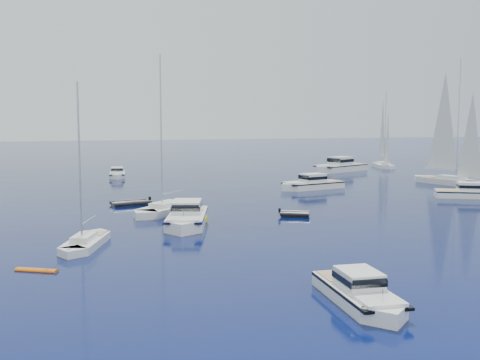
{
  "coord_description": "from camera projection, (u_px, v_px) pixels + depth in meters",
  "views": [
    {
      "loc": [
        -19.73,
        -32.78,
        9.07
      ],
      "look_at": [
        -3.23,
        27.59,
        2.2
      ],
      "focal_mm": 42.69,
      "sensor_mm": 36.0,
      "label": 1
    }
  ],
  "objects": [
    {
      "name": "ground",
      "position": [
        397.0,
        256.0,
        37.6
      ],
      "size": [
        400.0,
        400.0,
        0.0
      ],
      "primitive_type": "plane",
      "color": "#081452",
      "rests_on": "ground"
    },
    {
      "name": "motor_cruiser_near",
      "position": [
        360.0,
        303.0,
        27.96
      ],
      "size": [
        2.75,
        7.98,
        2.07
      ],
      "primitive_type": null,
      "rotation": [
        0.0,
        0.0,
        3.1
      ],
      "color": "silver",
      "rests_on": "ground"
    },
    {
      "name": "motor_cruiser_left",
      "position": [
        187.0,
        225.0,
        48.31
      ],
      "size": [
        5.63,
        10.57,
        2.66
      ],
      "primitive_type": null,
      "rotation": [
        0.0,
        0.0,
        2.88
      ],
      "color": "silver",
      "rests_on": "ground"
    },
    {
      "name": "motor_cruiser_centre",
      "position": [
        311.0,
        189.0,
        72.66
      ],
      "size": [
        10.0,
        5.29,
        2.51
      ],
      "primitive_type": null,
      "rotation": [
        0.0,
        0.0,
        1.83
      ],
      "color": "white",
      "rests_on": "ground"
    },
    {
      "name": "motor_cruiser_far_r",
      "position": [
        471.0,
        198.0,
        64.79
      ],
      "size": [
        8.94,
        6.12,
        2.27
      ],
      "primitive_type": null,
      "rotation": [
        0.0,
        0.0,
        4.26
      ],
      "color": "white",
      "rests_on": "ground"
    },
    {
      "name": "motor_cruiser_distant",
      "position": [
        339.0,
        171.0,
        96.33
      ],
      "size": [
        12.48,
        8.81,
        3.18
      ],
      "primitive_type": null,
      "rotation": [
        0.0,
        0.0,
        2.04
      ],
      "color": "silver",
      "rests_on": "ground"
    },
    {
      "name": "motor_cruiser_horizon",
      "position": [
        117.0,
        177.0,
        86.99
      ],
      "size": [
        2.83,
        7.62,
        1.96
      ],
      "primitive_type": null,
      "rotation": [
        0.0,
        0.0,
        3.07
      ],
      "color": "white",
      "rests_on": "ground"
    },
    {
      "name": "sailboat_fore",
      "position": [
        86.0,
        246.0,
        40.29
      ],
      "size": [
        4.41,
        8.36,
        11.91
      ],
      "primitive_type": null,
      "rotation": [
        0.0,
        0.0,
        2.84
      ],
      "color": "silver",
      "rests_on": "ground"
    },
    {
      "name": "sailboat_mid_l",
      "position": [
        169.0,
        212.0,
        54.74
      ],
      "size": [
        9.13,
        9.59,
        15.45
      ],
      "primitive_type": null,
      "rotation": [
        0.0,
        0.0,
        2.4
      ],
      "color": "silver",
      "rests_on": "ground"
    },
    {
      "name": "sailboat_sails_r",
      "position": [
        448.0,
        184.0,
        77.92
      ],
      "size": [
        6.71,
        12.27,
        17.5
      ],
      "primitive_type": null,
      "rotation": [
        0.0,
        0.0,
        3.46
      ],
      "color": "silver",
      "rests_on": "ground"
    },
    {
      "name": "sailboat_sails_far",
      "position": [
        383.0,
        167.0,
        104.31
      ],
      "size": [
        4.88,
        10.14,
        14.43
      ],
      "primitive_type": null,
      "rotation": [
        0.0,
        0.0,
        2.89
      ],
      "color": "white",
      "rests_on": "ground"
    },
    {
      "name": "tender_yellow",
      "position": [
        192.0,
        219.0,
        50.94
      ],
      "size": [
        2.63,
        4.18,
        0.95
      ],
      "primitive_type": null,
      "rotation": [
        0.0,
        0.0,
        0.13
      ],
      "color": "yellow",
      "rests_on": "ground"
    },
    {
      "name": "tender_grey_near",
      "position": [
        295.0,
        217.0,
        52.47
      ],
      "size": [
        3.23,
        2.64,
        0.95
      ],
      "primitive_type": null,
      "rotation": [
        0.0,
        0.0,
        4.29
      ],
      "color": "black",
      "rests_on": "ground"
    },
    {
      "name": "tender_grey_far",
      "position": [
        131.0,
        205.0,
        59.39
      ],
      "size": [
        4.61,
        3.17,
        0.95
      ],
      "primitive_type": null,
      "rotation": [
        0.0,
        0.0,
        1.81
      ],
      "color": "black",
      "rests_on": "ground"
    },
    {
      "name": "kayak_orange",
      "position": [
        37.0,
        271.0,
        33.8
      ],
      "size": [
        2.57,
        1.67,
        0.3
      ],
      "primitive_type": null,
      "rotation": [
        0.0,
        0.0,
        1.11
      ],
      "color": "#D15C09",
      "rests_on": "ground"
    }
  ]
}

